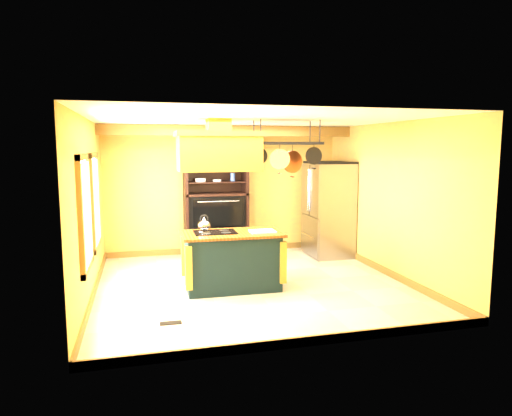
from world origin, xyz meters
name	(u,v)px	position (x,y,z in m)	size (l,w,h in m)	color
floor	(251,284)	(0.00, 0.00, 0.00)	(5.00, 5.00, 0.00)	beige
ceiling	(251,120)	(0.00, 0.00, 2.70)	(5.00, 5.00, 0.00)	white
wall_back	(224,190)	(0.00, 2.50, 1.35)	(5.00, 0.02, 2.70)	tan
wall_front	(305,231)	(0.00, -2.50, 1.35)	(5.00, 0.02, 2.70)	tan
wall_left	(89,209)	(-2.50, 0.00, 1.35)	(0.02, 5.00, 2.70)	tan
wall_right	(389,200)	(2.50, 0.00, 1.35)	(0.02, 5.00, 2.70)	tan
ceiling_beam	(231,131)	(0.00, 1.70, 2.59)	(5.00, 0.15, 0.20)	olive
window_near	(85,213)	(-2.47, -0.80, 1.40)	(0.06, 1.06, 1.56)	olive
window_far	(95,201)	(-2.47, 0.60, 1.40)	(0.06, 1.06, 1.56)	olive
kitchen_island	(232,260)	(-0.35, -0.13, 0.47)	(1.60, 0.90, 1.11)	black
range_hood	(219,150)	(-0.55, -0.13, 2.23)	(1.33, 0.75, 0.80)	#AC782B
pot_rack	(286,149)	(0.55, -0.12, 2.24)	(1.14, 0.54, 0.85)	black
refrigerator	(328,211)	(2.06, 1.65, 0.95)	(0.84, 0.99, 1.94)	gray
hutch	(216,213)	(-0.23, 2.25, 0.89)	(1.31, 0.59, 2.31)	black
floor_register	(171,323)	(-1.42, -1.40, 0.01)	(0.28, 0.12, 0.01)	black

